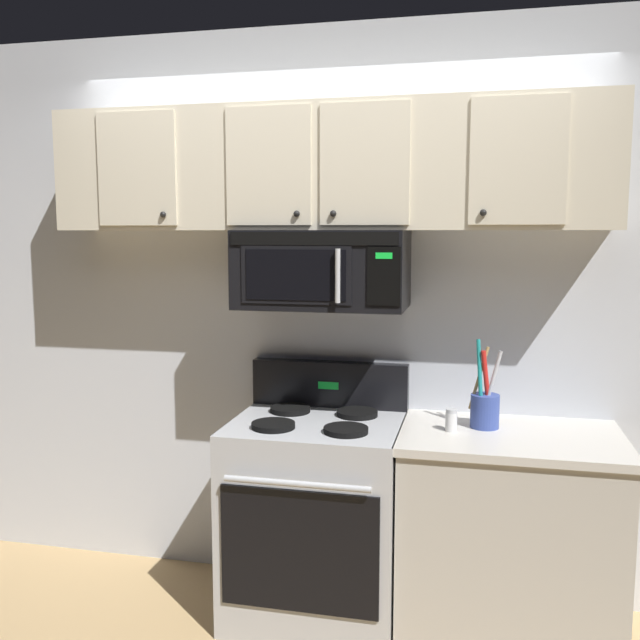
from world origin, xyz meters
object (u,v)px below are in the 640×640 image
object	(u,v)px
stove_range	(317,514)
over_range_microwave	(322,269)
utensil_crock_blue	(485,407)
salt_shaker	(451,420)

from	to	relation	value
stove_range	over_range_microwave	bearing A→B (deg)	90.14
utensil_crock_blue	over_range_microwave	bearing A→B (deg)	176.18
stove_range	utensil_crock_blue	world-z (taller)	utensil_crock_blue
utensil_crock_blue	salt_shaker	xyz separation A→B (m)	(-0.14, -0.09, -0.04)
over_range_microwave	utensil_crock_blue	distance (m)	0.94
stove_range	utensil_crock_blue	bearing A→B (deg)	5.29
salt_shaker	utensil_crock_blue	bearing A→B (deg)	32.73
stove_range	utensil_crock_blue	xyz separation A→B (m)	(0.73, 0.07, 0.52)
over_range_microwave	salt_shaker	bearing A→B (deg)	-13.06
over_range_microwave	salt_shaker	world-z (taller)	over_range_microwave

